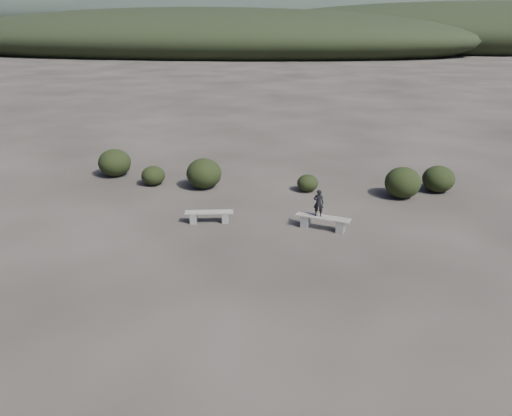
# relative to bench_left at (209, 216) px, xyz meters

# --- Properties ---
(ground) EXTENTS (1200.00, 1200.00, 0.00)m
(ground) POSITION_rel_bench_left_xyz_m (1.53, -4.66, -0.26)
(ground) COLOR #292420
(ground) RESTS_ON ground
(bench_left) EXTENTS (1.75, 0.67, 0.43)m
(bench_left) POSITION_rel_bench_left_xyz_m (0.00, 0.00, 0.00)
(bench_left) COLOR gray
(bench_left) RESTS_ON ground
(bench_right) EXTENTS (1.92, 0.85, 0.47)m
(bench_right) POSITION_rel_bench_left_xyz_m (4.02, -0.03, 0.03)
(bench_right) COLOR gray
(bench_right) RESTS_ON ground
(seated_person) EXTENTS (0.36, 0.24, 0.96)m
(seated_person) POSITION_rel_bench_left_xyz_m (3.84, 0.02, 0.69)
(seated_person) COLOR black
(seated_person) RESTS_ON bench_right
(shrub_a) EXTENTS (1.02, 1.02, 0.84)m
(shrub_a) POSITION_rel_bench_left_xyz_m (-3.40, 3.86, 0.16)
(shrub_a) COLOR black
(shrub_a) RESTS_ON ground
(shrub_b) EXTENTS (1.50, 1.50, 1.28)m
(shrub_b) POSITION_rel_bench_left_xyz_m (-1.11, 3.78, 0.38)
(shrub_b) COLOR black
(shrub_b) RESTS_ON ground
(shrub_c) EXTENTS (0.89, 0.89, 0.71)m
(shrub_c) POSITION_rel_bench_left_xyz_m (3.31, 3.97, 0.10)
(shrub_c) COLOR black
(shrub_c) RESTS_ON ground
(shrub_d) EXTENTS (1.44, 1.44, 1.26)m
(shrub_d) POSITION_rel_bench_left_xyz_m (7.14, 3.73, 0.37)
(shrub_d) COLOR black
(shrub_d) RESTS_ON ground
(shrub_e) EXTENTS (1.32, 1.32, 1.10)m
(shrub_e) POSITION_rel_bench_left_xyz_m (8.72, 4.71, 0.29)
(shrub_e) COLOR black
(shrub_e) RESTS_ON ground
(shrub_f) EXTENTS (1.47, 1.47, 1.25)m
(shrub_f) POSITION_rel_bench_left_xyz_m (-5.59, 4.89, 0.36)
(shrub_f) COLOR black
(shrub_f) RESTS_ON ground
(mountain_ridges) EXTENTS (500.00, 400.00, 56.00)m
(mountain_ridges) POSITION_rel_bench_left_xyz_m (-5.96, 334.40, 10.58)
(mountain_ridges) COLOR black
(mountain_ridges) RESTS_ON ground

